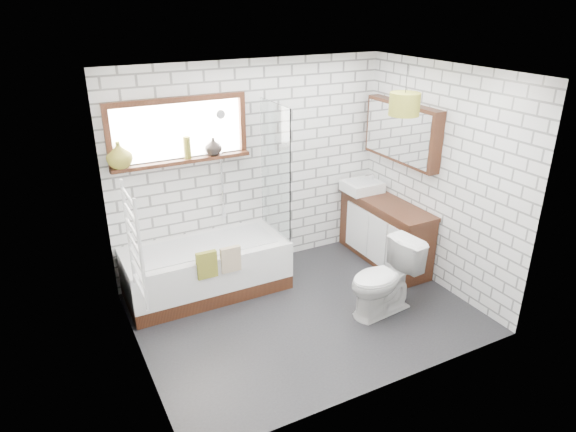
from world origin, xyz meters
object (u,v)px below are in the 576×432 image
bathtub (207,269)px  toilet (384,279)px  pendant (404,104)px  basin (362,186)px  vanity (385,232)px

bathtub → toilet: 1.97m
toilet → pendant: (0.47, 0.47, 1.70)m
basin → toilet: (-0.67, -1.39, -0.47)m
bathtub → pendant: pendant is taller
bathtub → basin: (2.18, 0.13, 0.58)m
bathtub → vanity: 2.27m
vanity → toilet: 1.19m
bathtub → toilet: bearing=-39.8°
basin → bathtub: bearing=-176.7°
bathtub → pendant: bearing=-21.7°
vanity → pendant: size_ratio=4.43×
basin → pendant: pendant is taller
vanity → bathtub: bearing=171.9°
pendant → basin: bearing=77.7°
basin → toilet: basin is taller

